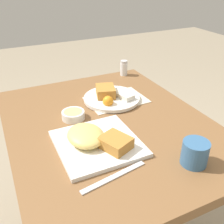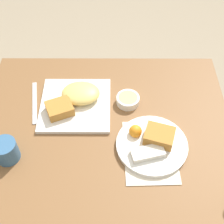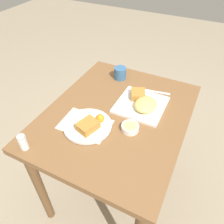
% 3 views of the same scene
% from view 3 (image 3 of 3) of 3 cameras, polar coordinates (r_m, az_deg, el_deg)
% --- Properties ---
extents(ground_plane, '(8.00, 8.00, 0.00)m').
position_cam_3_polar(ground_plane, '(1.75, 0.89, -18.62)').
color(ground_plane, gray).
extents(dining_table, '(0.90, 0.72, 0.74)m').
position_cam_3_polar(dining_table, '(1.24, 1.20, -3.85)').
color(dining_table, brown).
rests_on(dining_table, ground_plane).
extents(menu_card, '(0.18, 0.25, 0.00)m').
position_cam_3_polar(menu_card, '(1.11, -7.03, -3.26)').
color(menu_card, beige).
rests_on(menu_card, dining_table).
extents(plate_square_near, '(0.26, 0.26, 0.06)m').
position_cam_3_polar(plate_square_near, '(1.20, 7.90, 2.27)').
color(plate_square_near, white).
rests_on(plate_square_near, dining_table).
extents(plate_oval_far, '(0.24, 0.24, 0.05)m').
position_cam_3_polar(plate_oval_far, '(1.08, -6.29, -3.25)').
color(plate_oval_far, white).
rests_on(plate_oval_far, menu_card).
extents(sauce_ramekin, '(0.09, 0.09, 0.03)m').
position_cam_3_polar(sauce_ramekin, '(1.07, 4.75, -4.07)').
color(sauce_ramekin, white).
rests_on(sauce_ramekin, dining_table).
extents(salt_shaker, '(0.04, 0.04, 0.08)m').
position_cam_3_polar(salt_shaker, '(1.05, -22.18, -7.52)').
color(salt_shaker, white).
rests_on(salt_shaker, dining_table).
extents(butter_knife, '(0.05, 0.21, 0.00)m').
position_cam_3_polar(butter_knife, '(1.33, 10.53, 5.34)').
color(butter_knife, silver).
rests_on(butter_knife, dining_table).
extents(coffee_mug, '(0.08, 0.08, 0.08)m').
position_cam_3_polar(coffee_mug, '(1.42, 2.12, 10.12)').
color(coffee_mug, '#386693').
rests_on(coffee_mug, dining_table).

